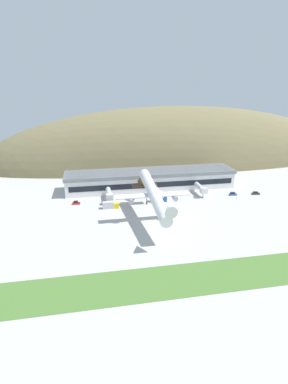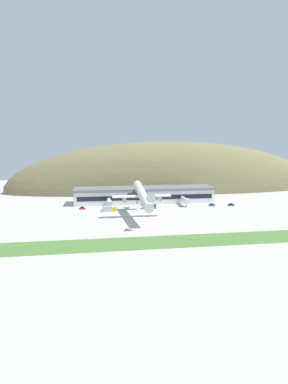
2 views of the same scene
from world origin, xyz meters
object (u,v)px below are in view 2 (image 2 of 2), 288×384
object	(u,v)px
terminal_building	(145,194)
cargo_airplane	(142,195)
service_car_0	(231,205)
service_car_1	(212,205)
box_truck	(149,206)
jetway_1	(149,201)
service_car_2	(82,208)
fuel_truck	(110,209)
jetway_2	(185,200)
traffic_cone_0	(214,207)
jetway_0	(109,202)

from	to	relation	value
terminal_building	cargo_airplane	xyz separation A→B (m)	(-8.09, -44.09, 6.62)
service_car_0	service_car_1	world-z (taller)	service_car_1
service_car_1	box_truck	world-z (taller)	box_truck
jetway_1	service_car_2	size ratio (longest dim) A/B	3.93
jetway_1	fuel_truck	size ratio (longest dim) A/B	1.88
terminal_building	jetway_2	size ratio (longest dim) A/B	7.38
service_car_2	traffic_cone_0	world-z (taller)	service_car_2
terminal_building	box_truck	xyz separation A→B (m)	(-0.22, -21.18, -4.55)
jetway_0	jetway_2	distance (m)	49.27
cargo_airplane	traffic_cone_0	xyz separation A→B (m)	(48.59, 18.65, -12.33)
service_car_1	traffic_cone_0	distance (m)	5.94
service_car_1	box_truck	bearing A→B (deg)	-177.80
terminal_building	service_car_0	world-z (taller)	terminal_building
service_car_0	fuel_truck	bearing A→B (deg)	-176.25
jetway_1	fuel_truck	world-z (taller)	jetway_1
service_car_0	fuel_truck	xyz separation A→B (m)	(-79.30, -5.19, 0.91)
service_car_2	fuel_truck	size ratio (longest dim) A/B	0.48
service_car_0	service_car_2	size ratio (longest dim) A/B	1.12
jetway_2	jetway_1	bearing A→B (deg)	-177.39
box_truck	jetway_1	bearing A→B (deg)	85.05
jetway_2	box_truck	size ratio (longest dim) A/B	1.58
fuel_truck	traffic_cone_0	bearing A→B (deg)	0.41
jetway_2	traffic_cone_0	world-z (taller)	jetway_2
terminal_building	fuel_truck	xyz separation A→B (m)	(-25.14, -25.91, -4.44)
box_truck	traffic_cone_0	size ratio (longest dim) A/B	14.19
jetway_2	cargo_airplane	size ratio (longest dim) A/B	0.23
jetway_0	service_car_2	size ratio (longest dim) A/B	3.60
service_car_1	jetway_0	bearing A→B (deg)	177.20
service_car_0	traffic_cone_0	world-z (taller)	service_car_0
jetway_1	service_car_0	distance (m)	54.24
cargo_airplane	service_car_1	world-z (taller)	cargo_airplane
service_car_2	box_truck	xyz separation A→B (m)	(41.34, -3.64, 0.75)
service_car_0	traffic_cone_0	distance (m)	14.46
jetway_1	cargo_airplane	distance (m)	29.60
jetway_0	box_truck	xyz separation A→B (m)	(24.77, -4.85, -2.55)
jetway_0	fuel_truck	xyz separation A→B (m)	(-0.16, -9.57, -2.44)
cargo_airplane	service_car_0	size ratio (longest dim) A/B	12.92
jetway_0	jetway_1	size ratio (longest dim) A/B	0.92
cargo_airplane	traffic_cone_0	world-z (taller)	cargo_airplane
jetway_1	box_truck	world-z (taller)	jetway_1
cargo_airplane	service_car_0	distance (m)	67.56
jetway_2	service_car_1	distance (m)	17.79
service_car_2	box_truck	size ratio (longest dim) A/B	0.47
box_truck	jetway_0	bearing A→B (deg)	168.93
jetway_1	jetway_2	distance (m)	24.17
jetway_0	jetway_1	bearing A→B (deg)	-1.50
jetway_2	cargo_airplane	distance (m)	43.79
cargo_airplane	traffic_cone_0	bearing A→B (deg)	20.99
jetway_1	service_car_1	xyz separation A→B (m)	(41.23, -2.59, -3.30)
jetway_0	service_car_2	bearing A→B (deg)	-175.83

